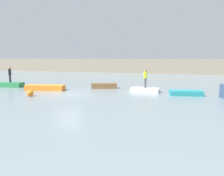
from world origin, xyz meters
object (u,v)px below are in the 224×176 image
rowboat_brown (104,86)px  rowboat_orange (45,88)px  rowboat_teal (186,93)px  person_dark_shirt (10,74)px  mooring_buoy (30,93)px  person_hiviz_shirt (145,77)px  rowboat_green (10,85)px  rowboat_white (145,90)px

rowboat_brown → rowboat_orange: bearing=-168.9°
rowboat_brown → rowboat_teal: size_ratio=0.97×
rowboat_brown → person_dark_shirt: 10.57m
rowboat_teal → mooring_buoy: mooring_buoy is taller
person_dark_shirt → rowboat_brown: bearing=9.9°
rowboat_brown → person_hiviz_shirt: 4.86m
rowboat_green → rowboat_orange: bearing=-20.5°
rowboat_teal → person_hiviz_shirt: person_hiviz_shirt is taller
rowboat_green → rowboat_teal: 18.54m
rowboat_brown → mooring_buoy: bearing=-143.5°
rowboat_brown → mooring_buoy: 7.83m
rowboat_orange → rowboat_teal: 13.47m
rowboat_brown → person_hiviz_shirt: size_ratio=1.49×
rowboat_white → person_hiviz_shirt: size_ratio=1.50×
rowboat_teal → person_hiviz_shirt: bearing=156.6°
rowboat_brown → rowboat_green: bearing=171.6°
person_hiviz_shirt → rowboat_white: bearing=0.0°
rowboat_orange → rowboat_brown: bearing=18.3°
rowboat_white → person_hiviz_shirt: person_hiviz_shirt is taller
rowboat_orange → rowboat_white: rowboat_orange is taller
person_hiviz_shirt → mooring_buoy: size_ratio=3.29×
rowboat_brown → rowboat_white: size_ratio=0.99×
rowboat_orange → rowboat_white: 9.92m
rowboat_green → rowboat_orange: (5.09, -1.14, 0.01)m
mooring_buoy → rowboat_white: bearing=29.2°
rowboat_green → person_hiviz_shirt: bearing=-6.1°
person_hiviz_shirt → mooring_buoy: bearing=-150.8°
rowboat_brown → rowboat_teal: bearing=-33.7°
rowboat_green → rowboat_brown: rowboat_brown is taller
rowboat_brown → person_hiviz_shirt: (4.53, -1.35, 1.12)m
rowboat_green → person_dark_shirt: bearing=158.1°
rowboat_white → person_dark_shirt: 14.94m
rowboat_green → person_dark_shirt: person_dark_shirt is taller
person_hiviz_shirt → mooring_buoy: (-9.04, -5.05, -1.12)m
rowboat_green → rowboat_teal: size_ratio=0.98×
rowboat_orange → mooring_buoy: mooring_buoy is taller
rowboat_orange → person_dark_shirt: (-5.09, 1.14, 1.21)m
rowboat_green → person_hiviz_shirt: (14.87, 0.46, 1.14)m
person_hiviz_shirt → rowboat_brown: bearing=163.4°
rowboat_brown → mooring_buoy: (-4.52, -6.40, -0.00)m
rowboat_brown → rowboat_teal: 8.50m
rowboat_brown → rowboat_teal: rowboat_brown is taller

